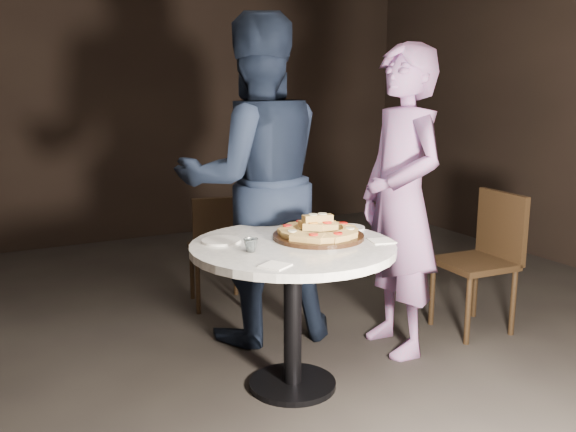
{
  "coord_description": "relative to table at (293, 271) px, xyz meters",
  "views": [
    {
      "loc": [
        -1.56,
        -2.71,
        1.55
      ],
      "look_at": [
        -0.12,
        0.02,
        0.89
      ],
      "focal_mm": 40.0,
      "sensor_mm": 36.0,
      "label": 1
    }
  ],
  "objects": [
    {
      "name": "chair_right",
      "position": [
        1.45,
        0.15,
        -0.12
      ],
      "size": [
        0.45,
        0.43,
        0.87
      ],
      "rotation": [
        0.0,
        0.0,
        -1.63
      ],
      "color": "black",
      "rests_on": "ground"
    },
    {
      "name": "focaccia_pile",
      "position": [
        0.17,
        0.04,
        0.19
      ],
      "size": [
        0.41,
        0.41,
        0.11
      ],
      "rotation": [
        0.0,
        0.0,
        0.1
      ],
      "color": "#B78C47",
      "rests_on": "serving_board"
    },
    {
      "name": "diner_teal",
      "position": [
        0.78,
        0.16,
        0.26
      ],
      "size": [
        0.48,
        0.67,
        1.75
      ],
      "primitive_type": "imported",
      "rotation": [
        0.0,
        0.0,
        -1.66
      ],
      "color": "#866096",
      "rests_on": "ground"
    },
    {
      "name": "serving_board",
      "position": [
        0.17,
        0.04,
        0.15
      ],
      "size": [
        0.59,
        0.59,
        0.02
      ],
      "primitive_type": "cylinder",
      "rotation": [
        0.0,
        0.0,
        -0.34
      ],
      "color": "black",
      "rests_on": "table"
    },
    {
      "name": "chair_far",
      "position": [
        0.11,
        1.27,
        -0.16
      ],
      "size": [
        0.45,
        0.46,
        0.79
      ],
      "rotation": [
        0.0,
        0.0,
        2.92
      ],
      "color": "black",
      "rests_on": "ground"
    },
    {
      "name": "floor",
      "position": [
        0.12,
        0.03,
        -0.62
      ],
      "size": [
        7.0,
        7.0,
        0.0
      ],
      "primitive_type": "plane",
      "color": "black",
      "rests_on": "ground"
    },
    {
      "name": "plate_right",
      "position": [
        0.42,
        0.15,
        0.15
      ],
      "size": [
        0.2,
        0.2,
        0.01
      ],
      "primitive_type": "cylinder",
      "rotation": [
        0.0,
        0.0,
        0.17
      ],
      "color": "white",
      "rests_on": "table"
    },
    {
      "name": "table",
      "position": [
        0.0,
        0.0,
        0.0
      ],
      "size": [
        1.16,
        1.16,
        0.76
      ],
      "rotation": [
        0.0,
        0.0,
        0.16
      ],
      "color": "black",
      "rests_on": "ground"
    },
    {
      "name": "plate_left",
      "position": [
        -0.3,
        0.2,
        0.15
      ],
      "size": [
        0.25,
        0.25,
        0.01
      ],
      "primitive_type": "cylinder",
      "rotation": [
        0.0,
        0.0,
        0.36
      ],
      "color": "white",
      "rests_on": "table"
    },
    {
      "name": "diner_navy",
      "position": [
        0.13,
        0.71,
        0.34
      ],
      "size": [
        1.04,
        0.86,
        1.92
      ],
      "primitive_type": "imported",
      "rotation": [
        0.0,
        0.0,
        2.99
      ],
      "color": "black",
      "rests_on": "ground"
    },
    {
      "name": "water_glass",
      "position": [
        -0.24,
        -0.04,
        0.17
      ],
      "size": [
        0.09,
        0.09,
        0.06
      ],
      "primitive_type": "imported",
      "rotation": [
        0.0,
        0.0,
        -0.33
      ],
      "color": "silver",
      "rests_on": "table"
    },
    {
      "name": "napkin_near",
      "position": [
        -0.25,
        -0.3,
        0.14
      ],
      "size": [
        0.15,
        0.15,
        0.01
      ],
      "primitive_type": "cube",
      "rotation": [
        0.0,
        0.0,
        0.53
      ],
      "color": "white",
      "rests_on": "table"
    },
    {
      "name": "napkin_far",
      "position": [
        0.41,
        -0.17,
        0.14
      ],
      "size": [
        0.14,
        0.14,
        0.01
      ],
      "primitive_type": "cube",
      "rotation": [
        0.0,
        0.0,
        -0.24
      ],
      "color": "white",
      "rests_on": "table"
    }
  ]
}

